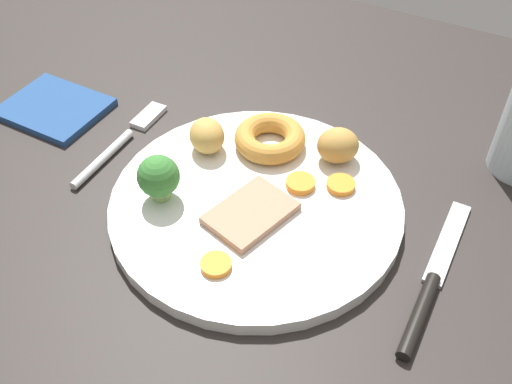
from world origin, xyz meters
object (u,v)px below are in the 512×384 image
(carrot_coin_front, at_px, (341,185))
(knife, at_px, (430,286))
(yorkshire_pudding, at_px, (270,138))
(roast_potato_right, at_px, (207,136))
(carrot_coin_back, at_px, (303,184))
(fork, at_px, (123,140))
(broccoli_floret, at_px, (159,177))
(roast_potato_left, at_px, (338,145))
(carrot_coin_side, at_px, (216,265))
(folded_napkin, at_px, (54,108))
(dinner_plate, at_px, (256,205))
(meat_slice_main, at_px, (251,213))

(carrot_coin_front, height_order, knife, carrot_coin_front)
(yorkshire_pudding, distance_m, roast_potato_right, 0.06)
(carrot_coin_back, height_order, fork, carrot_coin_back)
(carrot_coin_back, xyz_separation_m, broccoli_floret, (-0.11, -0.08, 0.02))
(roast_potato_left, height_order, broccoli_floret, broccoli_floret)
(carrot_coin_side, xyz_separation_m, broccoli_floret, (-0.09, 0.05, 0.02))
(yorkshire_pudding, xyz_separation_m, carrot_coin_front, (0.09, -0.02, -0.01))
(broccoli_floret, xyz_separation_m, folded_napkin, (-0.20, 0.07, -0.04))
(roast_potato_left, height_order, knife, roast_potato_left)
(roast_potato_right, bearing_deg, roast_potato_left, 21.63)
(roast_potato_left, distance_m, carrot_coin_side, 0.18)
(dinner_plate, distance_m, roast_potato_right, 0.09)
(roast_potato_left, distance_m, folded_napkin, 0.33)
(dinner_plate, relative_size, meat_slice_main, 3.56)
(dinner_plate, relative_size, carrot_coin_side, 10.32)
(carrot_coin_side, height_order, broccoli_floret, broccoli_floret)
(roast_potato_left, bearing_deg, fork, -162.09)
(meat_slice_main, xyz_separation_m, carrot_coin_side, (0.00, -0.07, -0.00))
(meat_slice_main, height_order, folded_napkin, meat_slice_main)
(fork, distance_m, folded_napkin, 0.10)
(carrot_coin_front, distance_m, folded_napkin, 0.34)
(broccoli_floret, bearing_deg, roast_potato_left, 46.19)
(meat_slice_main, distance_m, roast_potato_left, 0.12)
(dinner_plate, xyz_separation_m, yorkshire_pudding, (-0.02, 0.08, 0.02))
(roast_potato_right, distance_m, folded_napkin, 0.20)
(carrot_coin_back, distance_m, knife, 0.15)
(carrot_coin_back, height_order, carrot_coin_side, carrot_coin_back)
(dinner_plate, xyz_separation_m, folded_napkin, (-0.28, 0.03, -0.00))
(meat_slice_main, bearing_deg, roast_potato_right, 143.67)
(roast_potato_right, distance_m, carrot_coin_front, 0.14)
(carrot_coin_front, bearing_deg, folded_napkin, -175.84)
(meat_slice_main, distance_m, knife, 0.17)
(meat_slice_main, xyz_separation_m, yorkshire_pudding, (-0.03, 0.10, 0.01))
(meat_slice_main, relative_size, folded_napkin, 0.70)
(broccoli_floret, distance_m, folded_napkin, 0.21)
(carrot_coin_front, relative_size, carrot_coin_back, 0.98)
(roast_potato_left, relative_size, fork, 0.27)
(yorkshire_pudding, distance_m, broccoli_floret, 0.13)
(roast_potato_right, xyz_separation_m, broccoli_floret, (-0.00, -0.08, 0.01))
(meat_slice_main, relative_size, fork, 0.51)
(broccoli_floret, bearing_deg, roast_potato_right, 88.96)
(roast_potato_left, relative_size, carrot_coin_back, 1.48)
(yorkshire_pudding, distance_m, carrot_coin_front, 0.09)
(roast_potato_right, relative_size, fork, 0.27)
(carrot_coin_front, relative_size, broccoli_floret, 0.59)
(roast_potato_right, bearing_deg, carrot_coin_front, 4.87)
(dinner_plate, bearing_deg, folded_napkin, 174.13)
(carrot_coin_front, xyz_separation_m, fork, (-0.24, -0.03, -0.01))
(roast_potato_right, relative_size, broccoli_floret, 0.89)
(carrot_coin_back, distance_m, folded_napkin, 0.31)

